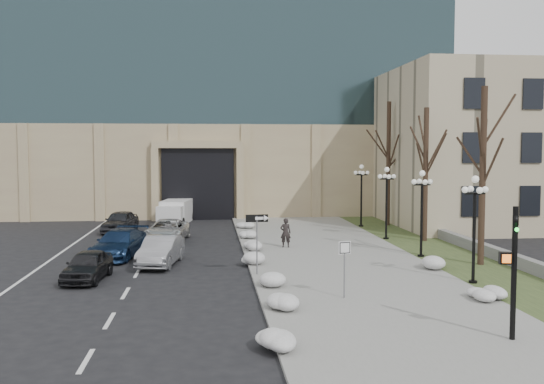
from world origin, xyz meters
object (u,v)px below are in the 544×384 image
Objects in this scene: car_a at (88,265)px; car_c at (119,244)px; lamppost_b at (422,202)px; traffic_signal at (513,276)px; pedestrian at (286,233)px; car_d at (167,231)px; lamppost_d at (361,187)px; lamppost_c at (387,193)px; box_truck at (176,212)px; keep_sign at (345,257)px; car_b at (161,251)px; car_e at (120,221)px; one_way_sign at (261,225)px; lamppost_a at (474,215)px.

car_a is 5.76m from car_c.
car_a is at bearing -167.27° from lamppost_b.
pedestrian is at bearing 115.11° from traffic_signal.
lamppost_b reaches higher than car_a.
car_d is 15.32m from lamppost_d.
lamppost_c is (0.00, 6.50, 0.00)m from lamppost_b.
box_truck is at bearing -57.90° from pedestrian.
keep_sign is (10.08, -10.56, 0.96)m from car_c.
car_c is 1.09× the size of lamppost_d.
car_b is 15.69m from lamppost_c.
lamppost_d reaches higher than keep_sign.
car_e is 1.93× the size of keep_sign.
car_b is at bearing -34.61° from car_c.
one_way_sign reaches higher than car_c.
lamppost_a is 1.00× the size of lamppost_d.
box_truck is 22.13m from one_way_sign.
lamppost_c is 1.00× the size of lamppost_d.
car_a is 0.83× the size of lamppost_c.
pedestrian is 15.56m from box_truck.
lamppost_b is (16.25, -1.93, 2.32)m from car_c.
car_c is at bearing -89.23° from box_truck.
lamppost_a and lamppost_c have the same top height.
car_c is at bearing -104.58° from car_d.
car_d is at bearing 109.04° from one_way_sign.
lamppost_a is at bearing -3.43° from car_a.
car_b is 14.04m from lamppost_b.
car_c is 21.39m from traffic_signal.
car_e is 18.76m from lamppost_c.
box_truck is (3.67, 5.28, 0.11)m from car_e.
traffic_signal is (3.89, -5.59, 0.35)m from keep_sign.
car_d is 0.85× the size of box_truck.
car_c is 1.79× the size of one_way_sign.
pedestrian reaches higher than car_b.
one_way_sign is 19.19m from lamppost_d.
pedestrian is at bearing 69.67° from one_way_sign.
pedestrian is at bearing 123.99° from lamppost_a.
keep_sign is 16.39m from lamppost_c.
car_a is 21.56m from box_truck.
lamppost_b is 6.50m from lamppost_c.
lamppost_b is at bearing 90.00° from lamppost_a.
lamppost_a reaches higher than pedestrian.
box_truck is (0.05, 10.12, 0.17)m from car_d.
car_a is 2.30× the size of pedestrian.
traffic_signal is 0.88× the size of lamppost_d.
traffic_signal is at bearing -54.52° from car_d.
lamppost_a is 1.00× the size of lamppost_b.
lamppost_d is (16.83, 16.80, 2.40)m from car_a.
keep_sign reaches higher than car_b.
box_truck reaches higher than car_b.
car_e is (-1.45, 10.36, 0.01)m from car_c.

